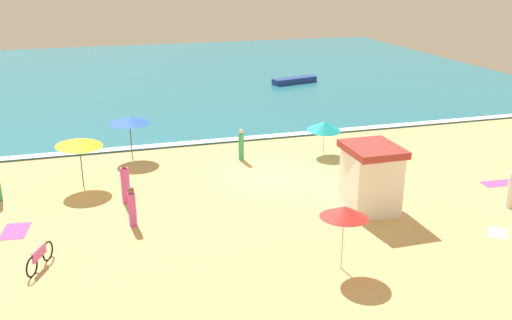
# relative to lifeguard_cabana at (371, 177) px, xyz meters

# --- Properties ---
(ground_plane) EXTENTS (60.00, 60.00, 0.00)m
(ground_plane) POSITION_rel_lifeguard_cabana_xyz_m (-2.95, 4.77, -1.44)
(ground_plane) COLOR #D8B775
(ocean_water) EXTENTS (60.00, 44.00, 0.10)m
(ocean_water) POSITION_rel_lifeguard_cabana_xyz_m (-2.95, 32.77, -1.39)
(ocean_water) COLOR teal
(ocean_water) RESTS_ON ground_plane
(wave_breaker_foam) EXTENTS (57.00, 0.70, 0.01)m
(wave_breaker_foam) POSITION_rel_lifeguard_cabana_xyz_m (-2.95, 11.07, -1.34)
(wave_breaker_foam) COLOR white
(wave_breaker_foam) RESTS_ON ocean_water
(lifeguard_cabana) EXTENTS (2.19, 2.52, 2.84)m
(lifeguard_cabana) POSITION_rel_lifeguard_cabana_xyz_m (0.00, 0.00, 0.00)
(lifeguard_cabana) COLOR white
(lifeguard_cabana) RESTS_ON ground_plane
(beach_umbrella_0) EXTENTS (2.07, 2.10, 1.93)m
(beach_umbrella_0) POSITION_rel_lifeguard_cabana_xyz_m (0.96, 7.30, 0.16)
(beach_umbrella_0) COLOR silver
(beach_umbrella_0) RESTS_ON ground_plane
(beach_umbrella_1) EXTENTS (3.06, 3.06, 2.32)m
(beach_umbrella_1) POSITION_rel_lifeguard_cabana_xyz_m (-9.26, 9.51, 0.69)
(beach_umbrella_1) COLOR #4C3823
(beach_umbrella_1) RESTS_ON ground_plane
(beach_umbrella_2) EXTENTS (2.32, 2.32, 2.37)m
(beach_umbrella_2) POSITION_rel_lifeguard_cabana_xyz_m (-3.19, -4.22, 0.68)
(beach_umbrella_2) COLOR silver
(beach_umbrella_2) RESTS_ON ground_plane
(beach_umbrella_3) EXTENTS (3.02, 3.01, 2.40)m
(beach_umbrella_3) POSITION_rel_lifeguard_cabana_xyz_m (-11.77, 6.00, 0.73)
(beach_umbrella_3) COLOR #4C3823
(beach_umbrella_3) RESTS_ON ground_plane
(parked_bicycle) EXTENTS (0.78, 1.69, 0.76)m
(parked_bicycle) POSITION_rel_lifeguard_cabana_xyz_m (-13.15, -1.28, -1.06)
(parked_bicycle) COLOR black
(parked_bicycle) RESTS_ON ground_plane
(beachgoer_0) EXTENTS (0.46, 0.46, 1.79)m
(beachgoer_0) POSITION_rel_lifeguard_cabana_xyz_m (5.94, -1.54, -0.61)
(beachgoer_0) COLOR white
(beachgoer_0) RESTS_ON ground_plane
(beachgoer_2) EXTENTS (0.39, 0.39, 1.72)m
(beachgoer_2) POSITION_rel_lifeguard_cabana_xyz_m (-3.64, 7.63, -0.61)
(beachgoer_2) COLOR green
(beachgoer_2) RESTS_ON ground_plane
(beachgoer_3) EXTENTS (0.44, 0.44, 1.84)m
(beachgoer_3) POSITION_rel_lifeguard_cabana_xyz_m (-9.93, 3.56, -0.59)
(beachgoer_3) COLOR #D84CA5
(beachgoer_3) RESTS_ON ground_plane
(beachgoer_4) EXTENTS (0.38, 0.38, 1.66)m
(beachgoer_4) POSITION_rel_lifeguard_cabana_xyz_m (-9.82, 1.15, -0.63)
(beachgoer_4) COLOR #D84CA5
(beachgoer_4) RESTS_ON ground_plane
(beach_towel_0) EXTENTS (1.89, 1.19, 0.01)m
(beach_towel_0) POSITION_rel_lifeguard_cabana_xyz_m (-0.81, -0.48, -1.44)
(beach_towel_0) COLOR red
(beach_towel_0) RESTS_ON ground_plane
(beach_towel_1) EXTENTS (1.11, 1.57, 0.01)m
(beach_towel_1) POSITION_rel_lifeguard_cabana_xyz_m (-14.34, 1.92, -1.44)
(beach_towel_1) COLOR #D84CA5
(beach_towel_1) RESTS_ON ground_plane
(beach_towel_2) EXTENTS (1.17, 1.21, 0.01)m
(beach_towel_2) POSITION_rel_lifeguard_cabana_xyz_m (3.80, -3.47, -1.44)
(beach_towel_2) COLOR white
(beach_towel_2) RESTS_ON ground_plane
(beach_towel_3) EXTENTS (1.80, 0.87, 0.01)m
(beach_towel_3) POSITION_rel_lifeguard_cabana_xyz_m (7.41, 0.88, -1.44)
(beach_towel_3) COLOR #D84CA5
(beach_towel_3) RESTS_ON ground_plane
(small_boat_0) EXTENTS (4.25, 2.03, 0.48)m
(small_boat_0) POSITION_rel_lifeguard_cabana_xyz_m (5.94, 25.73, -1.10)
(small_boat_0) COLOR navy
(small_boat_0) RESTS_ON ocean_water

